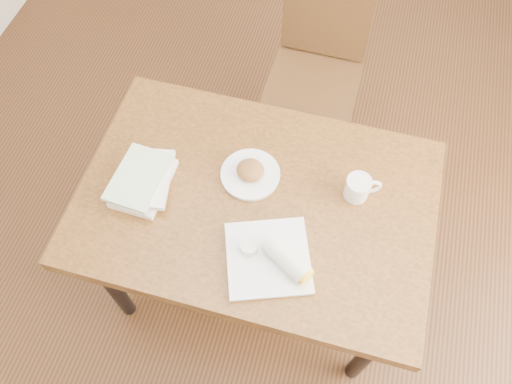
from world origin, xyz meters
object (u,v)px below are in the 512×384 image
(coffee_mug, at_px, (359,187))
(book_stack, at_px, (143,180))
(table, at_px, (256,210))
(plate_scone, at_px, (250,173))
(chair_far, at_px, (318,60))
(plate_burrito, at_px, (274,258))

(coffee_mug, distance_m, book_stack, 0.75)
(coffee_mug, relative_size, book_stack, 0.46)
(table, relative_size, book_stack, 4.56)
(book_stack, bearing_deg, plate_scone, 20.91)
(chair_far, relative_size, plate_burrito, 2.78)
(coffee_mug, bearing_deg, chair_far, 109.76)
(chair_far, xyz_separation_m, plate_scone, (-0.10, -0.81, 0.22))
(chair_far, xyz_separation_m, plate_burrito, (0.06, -1.11, 0.23))
(table, bearing_deg, book_stack, -172.97)
(table, bearing_deg, chair_far, 86.65)
(coffee_mug, xyz_separation_m, book_stack, (-0.73, -0.16, -0.01))
(plate_scone, relative_size, book_stack, 0.78)
(book_stack, bearing_deg, chair_far, 64.73)
(plate_scone, distance_m, coffee_mug, 0.38)
(plate_burrito, bearing_deg, table, 119.31)
(chair_far, distance_m, coffee_mug, 0.87)
(chair_far, height_order, plate_scone, chair_far)
(plate_burrito, relative_size, book_stack, 1.26)
(plate_burrito, bearing_deg, chair_far, 93.32)
(chair_far, xyz_separation_m, book_stack, (-0.45, -0.95, 0.23))
(table, xyz_separation_m, book_stack, (-0.39, -0.05, 0.11))
(plate_scone, relative_size, coffee_mug, 1.68)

